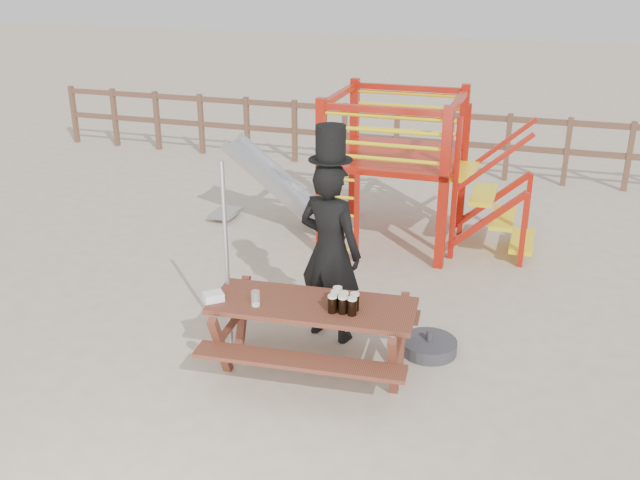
{
  "coord_description": "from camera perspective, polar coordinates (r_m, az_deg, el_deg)",
  "views": [
    {
      "loc": [
        2.15,
        -5.7,
        3.77
      ],
      "look_at": [
        0.03,
        0.8,
        1.02
      ],
      "focal_mm": 40.0,
      "sensor_mm": 36.0,
      "label": 1
    }
  ],
  "objects": [
    {
      "name": "ground",
      "position": [
        7.17,
        -2.28,
        -9.86
      ],
      "size": [
        60.0,
        60.0,
        0.0
      ],
      "primitive_type": "plane",
      "color": "#C5B199",
      "rests_on": "ground"
    },
    {
      "name": "back_fence",
      "position": [
        13.24,
        8.29,
        8.41
      ],
      "size": [
        15.09,
        0.09,
        1.2
      ],
      "color": "brown",
      "rests_on": "ground"
    },
    {
      "name": "playground_fort",
      "position": [
        9.88,
        5.53,
        5.94
      ],
      "size": [
        4.71,
        1.84,
        2.1
      ],
      "color": "#AB180B",
      "rests_on": "ground"
    },
    {
      "name": "picnic_table",
      "position": [
        6.8,
        -0.59,
        -7.16
      ],
      "size": [
        2.02,
        1.48,
        0.74
      ],
      "rotation": [
        0.0,
        0.0,
        0.08
      ],
      "color": "brown",
      "rests_on": "ground"
    },
    {
      "name": "man_with_hat",
      "position": [
        7.22,
        0.81,
        -0.55
      ],
      "size": [
        0.8,
        0.62,
        2.27
      ],
      "rotation": [
        0.0,
        0.0,
        2.88
      ],
      "color": "black",
      "rests_on": "ground"
    },
    {
      "name": "metal_pole",
      "position": [
        7.02,
        -7.47,
        -1.57
      ],
      "size": [
        0.04,
        0.04,
        2.0
      ],
      "primitive_type": "cylinder",
      "color": "#B2B2B7",
      "rests_on": "ground"
    },
    {
      "name": "parasol_base",
      "position": [
        7.41,
        8.69,
        -8.38
      ],
      "size": [
        0.57,
        0.57,
        0.24
      ],
      "color": "#37373C",
      "rests_on": "ground"
    },
    {
      "name": "paper_bag",
      "position": [
        6.79,
        -8.52,
        -4.5
      ],
      "size": [
        0.23,
        0.22,
        0.08
      ],
      "primitive_type": "cube",
      "rotation": [
        0.0,
        0.0,
        0.72
      ],
      "color": "white",
      "rests_on": "picnic_table"
    },
    {
      "name": "stout_pints",
      "position": [
        6.52,
        1.82,
        -4.95
      ],
      "size": [
        0.27,
        0.26,
        0.17
      ],
      "color": "black",
      "rests_on": "picnic_table"
    },
    {
      "name": "empty_glasses",
      "position": [
        6.63,
        -5.17,
        -4.72
      ],
      "size": [
        0.08,
        0.08,
        0.15
      ],
      "color": "silver",
      "rests_on": "picnic_table"
    }
  ]
}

